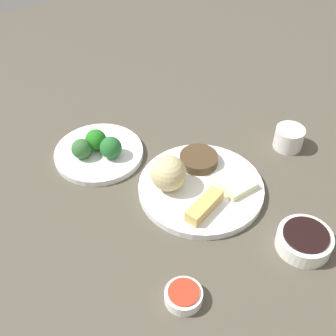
% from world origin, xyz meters
% --- Properties ---
extents(tabletop, '(2.20, 2.20, 0.02)m').
position_xyz_m(tabletop, '(0.00, 0.00, 0.01)').
color(tabletop, '#4A4439').
rests_on(tabletop, ground).
extents(main_plate, '(0.26, 0.26, 0.02)m').
position_xyz_m(main_plate, '(0.02, -0.02, 0.03)').
color(main_plate, white).
rests_on(main_plate, tabletop).
extents(rice_scoop, '(0.07, 0.07, 0.07)m').
position_xyz_m(rice_scoop, '(0.06, 0.04, 0.07)').
color(rice_scoop, tan).
rests_on(rice_scoop, main_plate).
extents(spring_roll, '(0.06, 0.10, 0.02)m').
position_xyz_m(spring_roll, '(-0.04, 0.02, 0.05)').
color(spring_roll, tan).
rests_on(spring_roll, main_plate).
extents(crab_rangoon_wonton, '(0.08, 0.07, 0.02)m').
position_xyz_m(crab_rangoon_wonton, '(-0.02, -0.08, 0.04)').
color(crab_rangoon_wonton, beige).
rests_on(crab_rangoon_wonton, main_plate).
extents(stir_fry_heap, '(0.08, 0.08, 0.02)m').
position_xyz_m(stir_fry_heap, '(0.08, -0.06, 0.05)').
color(stir_fry_heap, '#46331F').
rests_on(stir_fry_heap, main_plate).
extents(broccoli_plate, '(0.20, 0.20, 0.01)m').
position_xyz_m(broccoli_plate, '(0.24, 0.10, 0.03)').
color(broccoli_plate, white).
rests_on(broccoli_plate, tabletop).
extents(broccoli_floret_0, '(0.05, 0.05, 0.05)m').
position_xyz_m(broccoli_floret_0, '(0.25, 0.10, 0.06)').
color(broccoli_floret_0, '#1F701B').
rests_on(broccoli_floret_0, broccoli_plate).
extents(broccoli_floret_1, '(0.05, 0.05, 0.05)m').
position_xyz_m(broccoli_floret_1, '(0.21, 0.09, 0.06)').
color(broccoli_floret_1, '#21612A').
rests_on(broccoli_floret_1, broccoli_plate).
extents(broccoli_floret_2, '(0.04, 0.04, 0.04)m').
position_xyz_m(broccoli_floret_2, '(0.25, 0.14, 0.06)').
color(broccoli_floret_2, '#2F602E').
rests_on(broccoli_floret_2, broccoli_plate).
extents(soy_sauce_bowl, '(0.10, 0.10, 0.03)m').
position_xyz_m(soy_sauce_bowl, '(-0.20, -0.09, 0.04)').
color(soy_sauce_bowl, white).
rests_on(soy_sauce_bowl, tabletop).
extents(soy_sauce_bowl_liquid, '(0.08, 0.08, 0.00)m').
position_xyz_m(soy_sauce_bowl_liquid, '(-0.20, -0.09, 0.06)').
color(soy_sauce_bowl_liquid, black).
rests_on(soy_sauce_bowl_liquid, soy_sauce_bowl).
extents(sauce_ramekin_sweet_and_sour, '(0.07, 0.07, 0.02)m').
position_xyz_m(sauce_ramekin_sweet_and_sour, '(-0.16, 0.16, 0.03)').
color(sauce_ramekin_sweet_and_sour, white).
rests_on(sauce_ramekin_sweet_and_sour, tabletop).
extents(sauce_ramekin_sweet_and_sour_liquid, '(0.05, 0.05, 0.00)m').
position_xyz_m(sauce_ramekin_sweet_and_sour_liquid, '(-0.16, 0.16, 0.04)').
color(sauce_ramekin_sweet_and_sour_liquid, red).
rests_on(sauce_ramekin_sweet_and_sour_liquid, sauce_ramekin_sweet_and_sour).
extents(teacup, '(0.07, 0.07, 0.05)m').
position_xyz_m(teacup, '(0.02, -0.28, 0.05)').
color(teacup, silver).
rests_on(teacup, tabletop).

